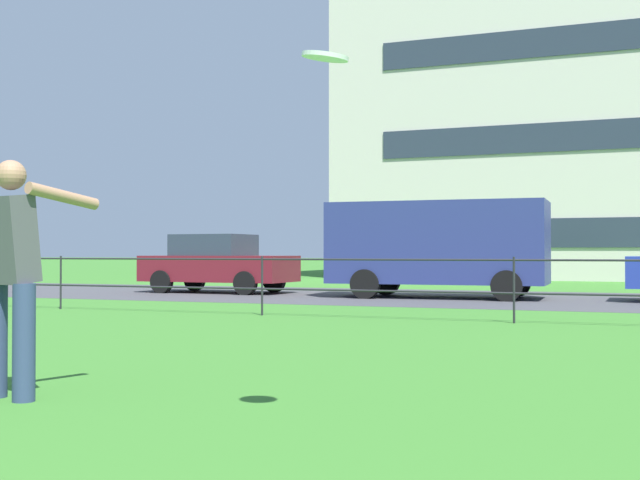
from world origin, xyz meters
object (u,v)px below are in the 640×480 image
object	(u,v)px
panel_van_center	(439,244)
frisbee	(325,57)
car_maroon_far_right	(217,263)
person_thrower	(12,270)

from	to	relation	value
panel_van_center	frisbee	bearing A→B (deg)	-78.82
frisbee	car_maroon_far_right	distance (m)	17.45
person_thrower	frisbee	distance (m)	2.90
car_maroon_far_right	frisbee	bearing A→B (deg)	-59.13
panel_van_center	person_thrower	bearing A→B (deg)	-88.76
frisbee	panel_van_center	size ratio (longest dim) A/B	0.07
person_thrower	panel_van_center	size ratio (longest dim) A/B	0.34
person_thrower	car_maroon_far_right	distance (m)	15.88
frisbee	car_maroon_far_right	size ratio (longest dim) A/B	0.08
frisbee	panel_van_center	distance (m)	14.99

